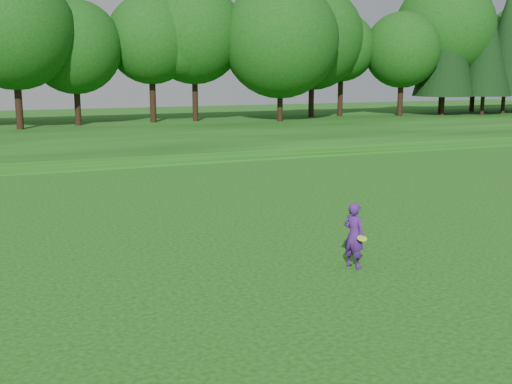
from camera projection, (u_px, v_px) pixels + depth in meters
name	position (u px, v px, depth m)	size (l,w,h in m)	color
ground	(295.00, 285.00, 14.84)	(140.00, 140.00, 0.00)	#14470D
berm	(86.00, 135.00, 45.64)	(130.00, 30.00, 0.60)	#14470D
walking_path	(125.00, 166.00, 32.99)	(130.00, 1.60, 0.04)	gray
treeline	(74.00, 25.00, 47.79)	(104.00, 7.00, 15.00)	#0F4510
woman	(354.00, 235.00, 16.01)	(0.61, 0.79, 1.67)	#491B79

